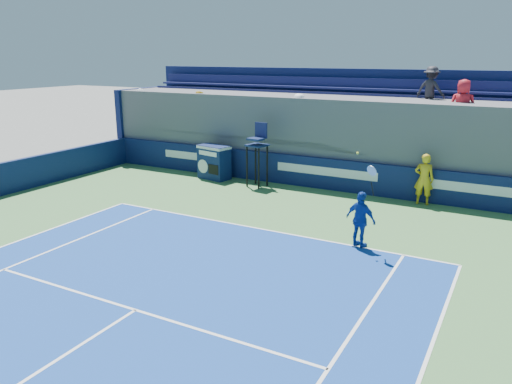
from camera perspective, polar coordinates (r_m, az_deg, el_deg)
The scene contains 6 objects.
ball_person at distance 17.90m, azimuth 18.64°, elevation 1.41°, with size 0.65×0.42×1.77m, color gold.
back_hoarding at distance 19.16m, azimuth 8.03°, elevation 2.06°, with size 20.40×0.21×1.20m.
match_clock at distance 20.62m, azimuth -4.82°, elevation 3.52°, with size 1.44×0.97×1.40m.
umpire_chair at distance 19.22m, azimuth 0.18°, elevation 5.08°, with size 0.79×0.79×2.48m.
tennis_player at distance 13.49m, azimuth 11.89°, elevation -3.07°, with size 0.96×0.67×2.57m.
stadium_seating at distance 20.82m, azimuth 10.09°, elevation 6.54°, with size 21.00×4.05×4.57m.
Camera 1 is at (6.46, -0.39, 5.00)m, focal length 35.00 mm.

